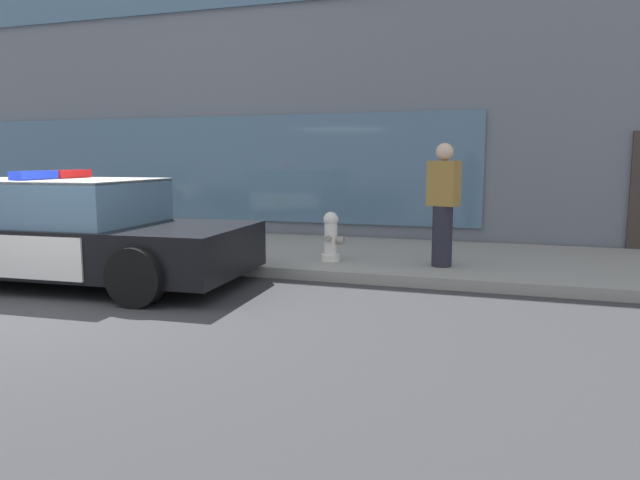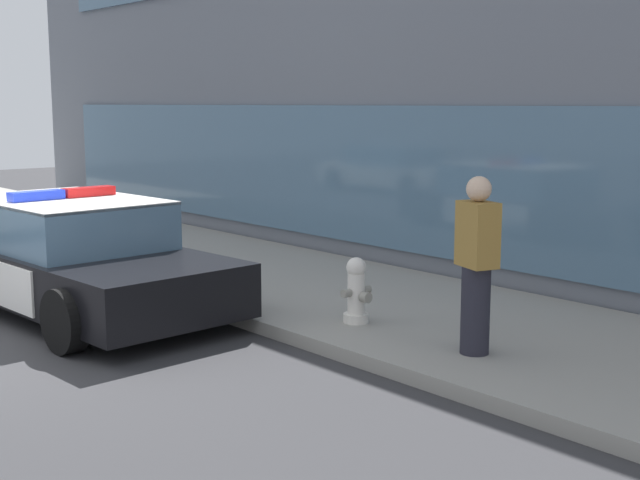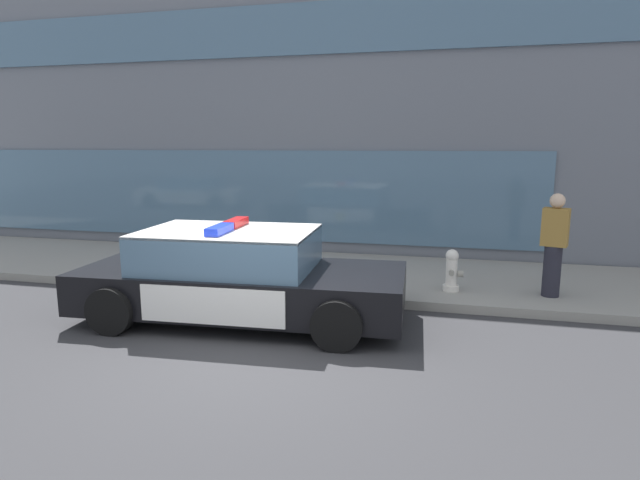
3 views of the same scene
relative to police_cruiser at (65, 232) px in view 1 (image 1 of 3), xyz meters
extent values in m
plane|color=#303033|center=(0.81, -1.31, -0.68)|extent=(48.00, 48.00, 0.00)
cube|color=gray|center=(0.81, 2.80, -0.61)|extent=(48.00, 3.49, 0.15)
cube|color=slate|center=(0.88, 9.01, 2.89)|extent=(23.75, 8.83, 7.14)
cube|color=slate|center=(-1.97, 4.57, 0.77)|extent=(14.25, 0.08, 2.10)
cube|color=black|center=(0.06, 0.00, -0.18)|extent=(4.95, 2.18, 0.60)
cube|color=silver|center=(1.61, 0.09, -0.02)|extent=(1.75, 1.97, 0.05)
cube|color=silver|center=(-0.09, 0.97, -0.18)|extent=(2.04, 0.14, 0.51)
cube|color=silver|center=(0.01, -0.97, -0.18)|extent=(2.04, 0.14, 0.51)
cube|color=yellow|center=(-0.09, 0.98, -0.18)|extent=(0.22, 0.02, 0.26)
cube|color=slate|center=(-0.14, -0.01, 0.39)|extent=(2.62, 1.86, 0.60)
cube|color=silver|center=(-0.14, -0.01, 0.68)|extent=(2.62, 1.86, 0.04)
cube|color=red|center=(-0.16, 0.34, 0.76)|extent=(0.24, 0.66, 0.11)
cube|color=blue|center=(-0.12, -0.35, 0.76)|extent=(0.24, 0.66, 0.11)
cylinder|color=black|center=(1.61, 1.05, -0.34)|extent=(0.69, 0.26, 0.68)
cylinder|color=black|center=(1.71, -0.87, -0.34)|extent=(0.69, 0.26, 0.68)
cylinder|color=black|center=(-1.59, 0.87, -0.34)|extent=(0.69, 0.26, 0.68)
cylinder|color=silver|center=(3.14, 1.85, -0.48)|extent=(0.28, 0.28, 0.10)
cylinder|color=silver|center=(3.14, 1.85, -0.21)|extent=(0.19, 0.19, 0.45)
sphere|color=silver|center=(3.14, 1.85, 0.09)|extent=(0.22, 0.22, 0.22)
cylinder|color=gray|center=(3.14, 1.85, 0.16)|extent=(0.06, 0.06, 0.05)
cylinder|color=gray|center=(3.14, 1.71, -0.18)|extent=(0.09, 0.10, 0.09)
cylinder|color=gray|center=(3.14, 2.00, -0.18)|extent=(0.09, 0.10, 0.09)
cylinder|color=gray|center=(3.29, 1.85, -0.22)|extent=(0.10, 0.12, 0.12)
cylinder|color=#23232D|center=(4.75, 1.91, -0.11)|extent=(0.28, 0.28, 0.85)
cube|color=olive|center=(4.75, 1.91, 0.63)|extent=(0.46, 0.37, 0.62)
sphere|color=beige|center=(4.75, 1.91, 1.06)|extent=(0.24, 0.24, 0.24)
camera|label=1|loc=(5.65, -6.28, 0.97)|focal=32.80mm
camera|label=2|loc=(9.85, -4.41, 1.85)|focal=48.19mm
camera|label=3|loc=(3.03, -7.15, 1.95)|focal=29.34mm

